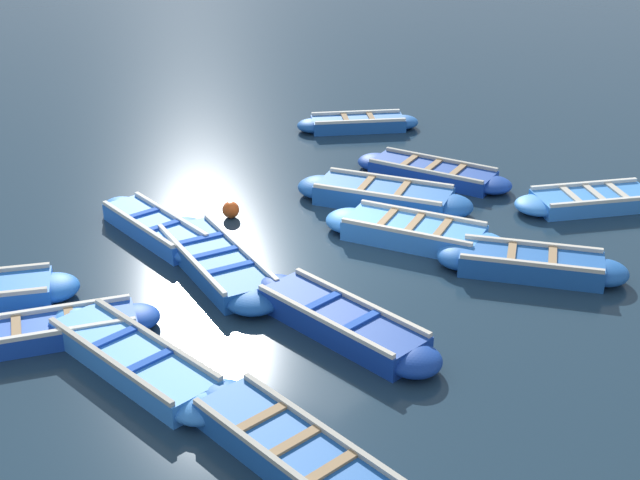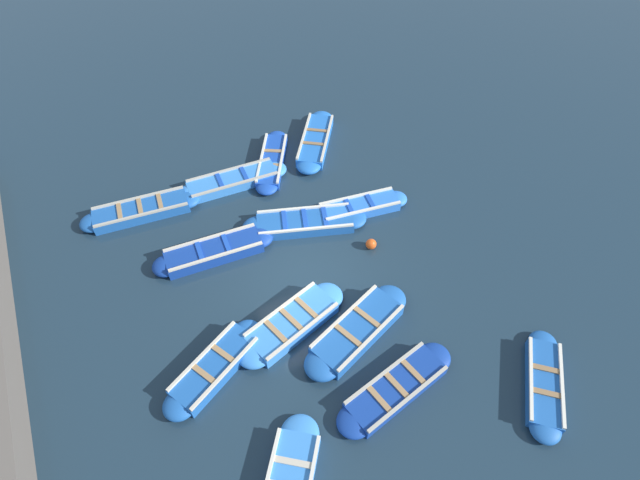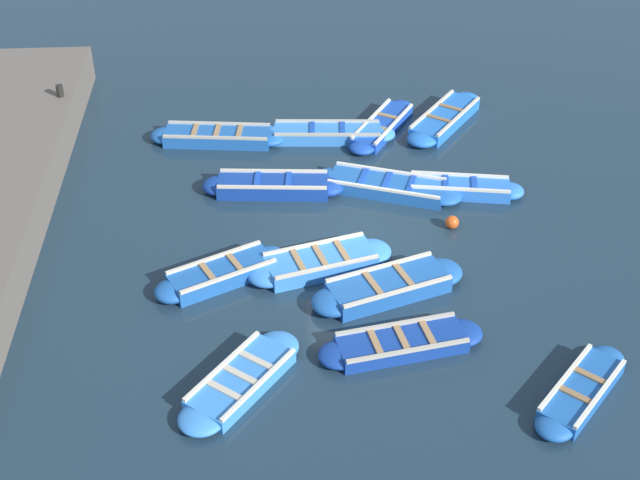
{
  "view_description": "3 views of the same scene",
  "coord_description": "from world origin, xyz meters",
  "views": [
    {
      "loc": [
        9.46,
        -11.14,
        7.26
      ],
      "look_at": [
        -0.09,
        -0.11,
        0.22
      ],
      "focal_mm": 50.0,
      "sensor_mm": 36.0,
      "label": 1
    },
    {
      "loc": [
        3.55,
        8.0,
        11.86
      ],
      "look_at": [
        -0.96,
        -0.8,
        0.45
      ],
      "focal_mm": 28.0,
      "sensor_mm": 36.0,
      "label": 2
    },
    {
      "loc": [
        2.02,
        17.73,
        12.85
      ],
      "look_at": [
        0.96,
        0.79,
        0.46
      ],
      "focal_mm": 50.0,
      "sensor_mm": 36.0,
      "label": 3
    }
  ],
  "objects": [
    {
      "name": "boat_tucked",
      "position": [
        -2.87,
        -1.69,
        0.17
      ],
      "size": [
        3.43,
        1.26,
        0.4
      ],
      "color": "blue",
      "rests_on": "ground"
    },
    {
      "name": "bollard_north",
      "position": [
        8.02,
        -5.82,
        1.27
      ],
      "size": [
        0.2,
        0.2,
        0.35
      ],
      "primitive_type": "cylinder",
      "color": "black",
      "rests_on": "quay_wall"
    },
    {
      "name": "buoy_orange_near",
      "position": [
        -2.39,
        -0.15,
        0.17
      ],
      "size": [
        0.34,
        0.34,
        0.34
      ],
      "primitive_type": "sphere",
      "color": "#E05119",
      "rests_on": "ground"
    },
    {
      "name": "boat_outer_right",
      "position": [
        3.26,
        1.59,
        0.19
      ],
      "size": [
        3.28,
        2.2,
        0.44
      ],
      "color": "#1E59AD",
      "rests_on": "ground"
    },
    {
      "name": "boat_drifting",
      "position": [
        -0.49,
        2.31,
        0.2
      ],
      "size": [
        3.8,
        2.13,
        0.46
      ],
      "color": "#1E59AD",
      "rests_on": "ground"
    },
    {
      "name": "ground_plane",
      "position": [
        0.0,
        0.0,
        0.0
      ],
      "size": [
        120.0,
        120.0,
        0.0
      ],
      "primitive_type": "plane",
      "color": "#1C303F"
    },
    {
      "name": "boat_alongside",
      "position": [
        -3.88,
        5.72,
        0.16
      ],
      "size": [
        2.62,
        2.79,
        0.37
      ],
      "color": "#1E59AD",
      "rests_on": "ground"
    },
    {
      "name": "boat_end_of_row",
      "position": [
        2.02,
        -2.05,
        0.19
      ],
      "size": [
        3.79,
        1.12,
        0.45
      ],
      "color": "navy",
      "rests_on": "ground"
    },
    {
      "name": "boat_outer_left",
      "position": [
        -0.97,
        -1.89,
        0.17
      ],
      "size": [
        4.07,
        2.22,
        0.4
      ],
      "color": "#1E59AD",
      "rests_on": "ground"
    },
    {
      "name": "boat_mid_row",
      "position": [
        -0.54,
        4.14,
        0.16
      ],
      "size": [
        3.67,
        1.5,
        0.37
      ],
      "color": "navy",
      "rests_on": "ground"
    },
    {
      "name": "boat_stern_in",
      "position": [
        0.98,
        1.32,
        0.19
      ],
      "size": [
        3.64,
        1.87,
        0.44
      ],
      "color": "#3884E0",
      "rests_on": "ground"
    },
    {
      "name": "boat_centre",
      "position": [
        2.8,
        5.02,
        0.15
      ],
      "size": [
        2.77,
        3.21,
        0.37
      ],
      "color": "#3884E0",
      "rests_on": "ground"
    },
    {
      "name": "boat_far_corner",
      "position": [
        -1.25,
        -5.16,
        0.15
      ],
      "size": [
        2.44,
        3.39,
        0.36
      ],
      "color": "#1947B7",
      "rests_on": "ground"
    },
    {
      "name": "boat_broadside",
      "position": [
        -3.15,
        -5.46,
        0.18
      ],
      "size": [
        2.93,
        3.55,
        0.42
      ],
      "color": "blue",
      "rests_on": "ground"
    },
    {
      "name": "boat_inner_gap",
      "position": [
        3.56,
        -4.8,
        0.18
      ],
      "size": [
        3.96,
        1.28,
        0.42
      ],
      "color": "#1E59AD",
      "rests_on": "ground"
    },
    {
      "name": "boat_bow_out",
      "position": [
        0.39,
        -4.78,
        0.17
      ],
      "size": [
        3.97,
        1.09,
        0.41
      ],
      "color": "#3884E0",
      "rests_on": "ground"
    }
  ]
}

